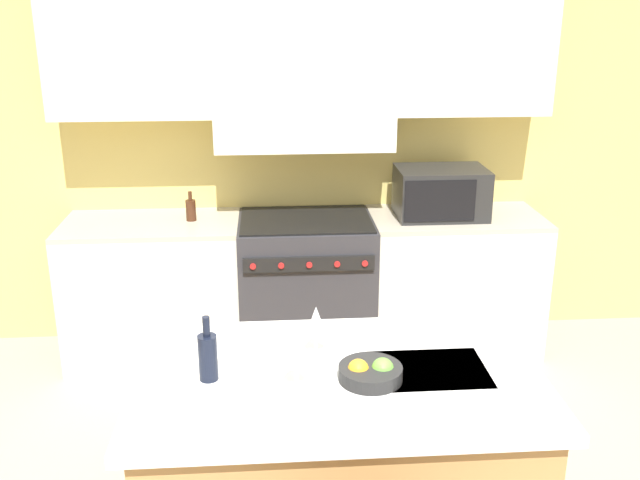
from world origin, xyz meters
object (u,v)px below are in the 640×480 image
object	(u,v)px
microwave	(441,193)
wine_glass_near	(296,352)
wine_bottle	(208,356)
wine_glass_far	(316,322)
oil_bottle_on_counter	(191,210)
range_stove	(306,286)
fruit_bowl	(371,372)

from	to	relation	value
microwave	wine_glass_near	bearing A→B (deg)	-116.35
microwave	wine_bottle	size ratio (longest dim) A/B	2.24
microwave	wine_glass_far	bearing A→B (deg)	-117.17
wine_glass_far	oil_bottle_on_counter	xyz separation A→B (m)	(-0.66, 1.81, -0.06)
wine_glass_near	oil_bottle_on_counter	bearing A→B (deg)	105.54
range_stove	wine_bottle	world-z (taller)	wine_bottle
microwave	wine_glass_near	distance (m)	2.27
microwave	oil_bottle_on_counter	xyz separation A→B (m)	(-1.58, 0.03, -0.09)
microwave	wine_glass_near	xyz separation A→B (m)	(-1.01, -2.03, -0.03)
microwave	oil_bottle_on_counter	world-z (taller)	microwave
range_stove	microwave	world-z (taller)	microwave
range_stove	wine_glass_far	xyz separation A→B (m)	(-0.06, -1.77, 0.58)
wine_bottle	range_stove	bearing A→B (deg)	76.55
microwave	fruit_bowl	distance (m)	2.14
wine_glass_far	wine_glass_near	bearing A→B (deg)	-110.05
wine_glass_near	range_stove	bearing A→B (deg)	85.85
range_stove	wine_bottle	bearing A→B (deg)	-103.45
fruit_bowl	wine_glass_far	bearing A→B (deg)	130.34
range_stove	microwave	xyz separation A→B (m)	(0.86, 0.02, 0.61)
fruit_bowl	oil_bottle_on_counter	bearing A→B (deg)	112.68
wine_bottle	wine_glass_far	size ratio (longest dim) A/B	1.25
microwave	wine_glass_near	size ratio (longest dim) A/B	2.79
range_stove	wine_bottle	size ratio (longest dim) A/B	3.66
range_stove	wine_glass_near	xyz separation A→B (m)	(-0.15, -2.02, 0.58)
range_stove	fruit_bowl	xyz separation A→B (m)	(0.13, -1.99, 0.47)
wine_glass_far	oil_bottle_on_counter	world-z (taller)	wine_glass_far
wine_bottle	oil_bottle_on_counter	xyz separation A→B (m)	(-0.25, 1.98, -0.01)
wine_glass_far	oil_bottle_on_counter	size ratio (longest dim) A/B	1.08
wine_glass_far	fruit_bowl	size ratio (longest dim) A/B	0.85
wine_bottle	wine_glass_far	world-z (taller)	wine_bottle
fruit_bowl	microwave	bearing A→B (deg)	69.98
wine_glass_near	fruit_bowl	size ratio (longest dim) A/B	0.85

